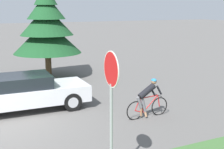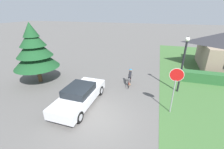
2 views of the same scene
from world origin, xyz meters
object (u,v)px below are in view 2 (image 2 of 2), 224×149
sedan_left_lane (80,95)px  stop_sign (175,82)px  conifer_tall_near (34,51)px  cyclist (130,78)px  street_lamp (183,59)px

sedan_left_lane → stop_sign: stop_sign is taller
conifer_tall_near → stop_sign: bearing=-7.0°
sedan_left_lane → cyclist: 4.62m
sedan_left_lane → cyclist: size_ratio=2.76×
street_lamp → conifer_tall_near: conifer_tall_near is taller
stop_sign → street_lamp: (0.70, 2.93, 0.53)m
cyclist → conifer_tall_near: size_ratio=0.34×
cyclist → conifer_tall_near: conifer_tall_near is taller
conifer_tall_near → cyclist: bearing=11.2°
street_lamp → conifer_tall_near: size_ratio=0.84×
sedan_left_lane → cyclist: bearing=-34.2°
sedan_left_lane → conifer_tall_near: bearing=68.2°
sedan_left_lane → street_lamp: 7.79m
stop_sign → conifer_tall_near: (-10.95, 1.35, 0.70)m
sedan_left_lane → conifer_tall_near: 5.98m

